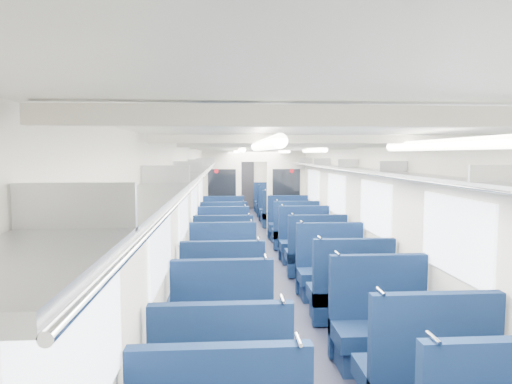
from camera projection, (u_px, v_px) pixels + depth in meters
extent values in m
cube|color=black|center=(263.00, 259.00, 9.49)|extent=(2.80, 18.00, 0.01)
cube|color=white|center=(263.00, 147.00, 9.30)|extent=(2.80, 18.00, 0.01)
cube|color=beige|center=(196.00, 204.00, 9.30)|extent=(0.02, 18.00, 2.35)
cube|color=#111F3B|center=(197.00, 244.00, 9.37)|extent=(0.03, 17.90, 0.70)
cube|color=beige|center=(330.00, 203.00, 9.49)|extent=(0.02, 18.00, 2.35)
cube|color=#111F3B|center=(329.00, 242.00, 9.56)|extent=(0.03, 17.90, 0.70)
cube|color=beige|center=(245.00, 180.00, 18.34)|extent=(2.80, 0.02, 2.35)
cube|color=#B2B5BA|center=(204.00, 166.00, 9.25)|extent=(0.34, 17.40, 0.04)
cylinder|color=silver|center=(213.00, 167.00, 9.26)|extent=(0.02, 17.40, 0.02)
cube|color=#B2B5BA|center=(76.00, 207.00, 1.29)|extent=(0.34, 0.03, 0.14)
cube|color=#B2B5BA|center=(166.00, 175.00, 3.27)|extent=(0.34, 0.03, 0.14)
cube|color=#B2B5BA|center=(188.00, 167.00, 5.26)|extent=(0.34, 0.03, 0.14)
cube|color=#B2B5BA|center=(198.00, 164.00, 7.25)|extent=(0.34, 0.03, 0.14)
cube|color=#B2B5BA|center=(204.00, 162.00, 9.24)|extent=(0.34, 0.03, 0.14)
cube|color=#B2B5BA|center=(208.00, 160.00, 11.23)|extent=(0.34, 0.03, 0.14)
cube|color=#B2B5BA|center=(210.00, 159.00, 13.22)|extent=(0.34, 0.03, 0.14)
cube|color=#B2B5BA|center=(212.00, 159.00, 15.20)|extent=(0.34, 0.03, 0.14)
cube|color=#B2B5BA|center=(214.00, 158.00, 17.19)|extent=(0.34, 0.03, 0.14)
cube|color=#B2B5BA|center=(322.00, 165.00, 9.41)|extent=(0.34, 17.40, 0.04)
cylinder|color=silver|center=(313.00, 166.00, 9.40)|extent=(0.02, 17.40, 0.02)
cube|color=#B2B5BA|center=(490.00, 174.00, 3.44)|extent=(0.34, 0.03, 0.14)
cube|color=#B2B5BA|center=(393.00, 167.00, 5.43)|extent=(0.34, 0.03, 0.14)
cube|color=#B2B5BA|center=(348.00, 163.00, 7.42)|extent=(0.34, 0.03, 0.14)
cube|color=#B2B5BA|center=(322.00, 162.00, 9.41)|extent=(0.34, 0.03, 0.14)
cube|color=#B2B5BA|center=(305.00, 160.00, 11.40)|extent=(0.34, 0.03, 0.14)
cube|color=#B2B5BA|center=(293.00, 159.00, 13.38)|extent=(0.34, 0.03, 0.14)
cube|color=#B2B5BA|center=(284.00, 159.00, 15.37)|extent=(0.34, 0.03, 0.14)
cube|color=#B2B5BA|center=(277.00, 158.00, 17.36)|extent=(0.34, 0.03, 0.14)
cube|color=white|center=(81.00, 348.00, 1.82)|extent=(0.02, 1.30, 0.75)
cube|color=white|center=(161.00, 240.00, 4.11)|extent=(0.02, 1.30, 0.75)
cube|color=white|center=(184.00, 210.00, 6.40)|extent=(0.02, 1.30, 0.75)
cube|color=white|center=(194.00, 195.00, 8.68)|extent=(0.02, 1.30, 0.75)
cube|color=white|center=(201.00, 187.00, 10.97)|extent=(0.02, 1.30, 0.75)
cube|color=white|center=(206.00, 180.00, 13.75)|extent=(0.02, 1.30, 0.75)
cube|color=white|center=(208.00, 176.00, 16.04)|extent=(0.02, 1.30, 0.75)
cube|color=white|center=(455.00, 237.00, 4.30)|extent=(0.02, 1.30, 0.75)
cube|color=white|center=(375.00, 208.00, 6.59)|extent=(0.02, 1.30, 0.75)
cube|color=white|center=(336.00, 194.00, 8.87)|extent=(0.02, 1.30, 0.75)
cube|color=white|center=(313.00, 186.00, 11.16)|extent=(0.02, 1.30, 0.75)
cube|color=white|center=(296.00, 180.00, 13.94)|extent=(0.02, 1.30, 0.75)
cube|color=white|center=(286.00, 176.00, 16.23)|extent=(0.02, 1.30, 0.75)
cube|color=beige|center=(492.00, 117.00, 1.35)|extent=(2.70, 0.06, 0.06)
cube|color=beige|center=(333.00, 139.00, 3.34)|extent=(2.70, 0.06, 0.06)
cube|color=beige|center=(292.00, 145.00, 5.32)|extent=(2.70, 0.06, 0.06)
cube|color=beige|center=(274.00, 147.00, 7.31)|extent=(2.70, 0.06, 0.06)
cube|color=beige|center=(263.00, 149.00, 9.30)|extent=(2.70, 0.06, 0.06)
cube|color=beige|center=(257.00, 150.00, 11.29)|extent=(2.70, 0.06, 0.06)
cube|color=beige|center=(252.00, 151.00, 13.28)|extent=(2.70, 0.06, 0.06)
cube|color=beige|center=(248.00, 151.00, 15.27)|extent=(2.70, 0.06, 0.06)
cube|color=beige|center=(246.00, 151.00, 17.25)|extent=(2.70, 0.06, 0.06)
cylinder|color=white|center=(264.00, 145.00, 2.81)|extent=(0.07, 1.60, 0.07)
cylinder|color=white|center=(241.00, 150.00, 6.78)|extent=(0.07, 1.60, 0.07)
cylinder|color=white|center=(236.00, 152.00, 10.26)|extent=(0.07, 1.60, 0.07)
cylinder|color=white|center=(232.00, 152.00, 14.74)|extent=(0.07, 1.60, 0.07)
cylinder|color=white|center=(437.00, 145.00, 2.88)|extent=(0.07, 1.60, 0.07)
cylinder|color=white|center=(314.00, 150.00, 6.86)|extent=(0.07, 1.60, 0.07)
cylinder|color=white|center=(284.00, 152.00, 10.34)|extent=(0.07, 1.60, 0.07)
cylinder|color=white|center=(266.00, 152.00, 14.81)|extent=(0.07, 1.60, 0.07)
cube|color=black|center=(245.00, 184.00, 18.30)|extent=(0.75, 0.06, 2.00)
cube|color=beige|center=(222.00, 192.00, 12.29)|extent=(1.05, 0.08, 2.35)
cube|color=black|center=(222.00, 184.00, 12.22)|extent=(0.76, 0.02, 0.80)
cylinder|color=red|center=(216.00, 171.00, 12.18)|extent=(0.12, 0.01, 0.12)
cube|color=beige|center=(286.00, 192.00, 12.41)|extent=(1.05, 0.08, 2.35)
cube|color=black|center=(286.00, 184.00, 12.34)|extent=(0.76, 0.02, 0.80)
cylinder|color=red|center=(292.00, 171.00, 12.32)|extent=(0.12, 0.01, 0.12)
cube|color=beige|center=(254.00, 155.00, 12.27)|extent=(0.70, 0.08, 0.35)
cylinder|color=silver|center=(299.00, 340.00, 2.56)|extent=(0.02, 0.16, 0.02)
cylinder|color=silver|center=(434.00, 338.00, 2.58)|extent=(0.02, 0.16, 0.02)
cube|color=#0E2247|center=(221.00, 378.00, 3.29)|extent=(1.05, 0.10, 1.12)
cylinder|color=silver|center=(282.00, 299.00, 3.27)|extent=(0.02, 0.16, 0.02)
cube|color=#0E2247|center=(421.00, 376.00, 3.77)|extent=(1.05, 0.55, 0.18)
cube|color=#0E2247|center=(435.00, 363.00, 3.53)|extent=(1.05, 0.10, 1.12)
cylinder|color=silver|center=(381.00, 291.00, 3.45)|extent=(0.02, 0.16, 0.02)
cube|color=#0E2247|center=(222.00, 343.00, 4.43)|extent=(1.05, 0.55, 0.18)
cube|color=#0E1D3B|center=(222.00, 365.00, 4.45)|extent=(0.96, 0.44, 0.27)
cube|color=#0E2247|center=(222.00, 313.00, 4.64)|extent=(1.05, 0.10, 1.12)
cylinder|color=silver|center=(266.00, 257.00, 4.62)|extent=(0.02, 0.16, 0.02)
cube|color=#0E2247|center=(384.00, 334.00, 4.65)|extent=(1.05, 0.55, 0.18)
cube|color=#0E1D3B|center=(384.00, 355.00, 4.67)|extent=(0.96, 0.44, 0.27)
cube|color=#0E2247|center=(377.00, 306.00, 4.86)|extent=(1.05, 0.10, 1.12)
cylinder|color=silver|center=(337.00, 253.00, 4.78)|extent=(0.02, 0.16, 0.02)
cube|color=#0E2247|center=(223.00, 297.00, 5.85)|extent=(1.05, 0.55, 0.18)
cube|color=#0E1D3B|center=(223.00, 314.00, 5.87)|extent=(0.96, 0.44, 0.27)
cube|color=#0E2247|center=(223.00, 285.00, 5.61)|extent=(1.05, 0.10, 1.12)
cylinder|color=silver|center=(258.00, 239.00, 5.59)|extent=(0.02, 0.16, 0.02)
cube|color=#0E2247|center=(348.00, 293.00, 6.00)|extent=(1.05, 0.55, 0.18)
cube|color=#0E1D3B|center=(348.00, 310.00, 6.02)|extent=(0.96, 0.44, 0.27)
cube|color=#0E2247|center=(353.00, 282.00, 5.76)|extent=(1.05, 0.10, 1.12)
cylinder|color=silver|center=(320.00, 238.00, 5.68)|extent=(0.02, 0.16, 0.02)
cube|color=#0E2247|center=(223.00, 275.00, 6.94)|extent=(1.05, 0.55, 0.18)
cube|color=#0E1D3B|center=(223.00, 289.00, 6.96)|extent=(0.96, 0.44, 0.27)
cube|color=#0E2247|center=(223.00, 257.00, 7.14)|extent=(1.05, 0.10, 1.12)
cylinder|color=silver|center=(251.00, 221.00, 7.13)|extent=(0.02, 0.16, 0.02)
cube|color=#0E2247|center=(332.00, 275.00, 6.90)|extent=(1.05, 0.55, 0.18)
cube|color=#0E1D3B|center=(332.00, 290.00, 6.92)|extent=(0.96, 0.44, 0.27)
cube|color=#0E2247|center=(329.00, 258.00, 7.10)|extent=(1.05, 0.10, 1.12)
cylinder|color=silver|center=(301.00, 222.00, 7.02)|extent=(0.02, 0.16, 0.02)
cube|color=#0E2247|center=(223.00, 256.00, 8.20)|extent=(1.05, 0.55, 0.18)
cube|color=#0E1D3B|center=(223.00, 268.00, 8.21)|extent=(0.96, 0.44, 0.27)
cube|color=#0E2247|center=(223.00, 247.00, 7.95)|extent=(1.05, 0.10, 1.12)
cylinder|color=silver|center=(248.00, 214.00, 7.94)|extent=(0.02, 0.16, 0.02)
cube|color=#0E2247|center=(315.00, 256.00, 8.25)|extent=(1.05, 0.55, 0.18)
cube|color=#0E1D3B|center=(314.00, 268.00, 8.27)|extent=(0.96, 0.44, 0.27)
cube|color=#0E2247|center=(317.00, 246.00, 8.01)|extent=(1.05, 0.10, 1.12)
cylinder|color=silver|center=(293.00, 214.00, 7.93)|extent=(0.02, 0.16, 0.02)
cube|color=#0E2247|center=(224.00, 246.00, 9.08)|extent=(1.05, 0.55, 0.18)
cube|color=#0E1D3B|center=(224.00, 257.00, 9.10)|extent=(0.96, 0.44, 0.27)
cube|color=#0E2247|center=(224.00, 234.00, 9.28)|extent=(1.05, 0.10, 1.12)
cylinder|color=silver|center=(245.00, 205.00, 9.26)|extent=(0.02, 0.16, 0.02)
cube|color=#0E2247|center=(305.00, 245.00, 9.20)|extent=(1.05, 0.55, 0.18)
cube|color=#0E1D3B|center=(305.00, 256.00, 9.21)|extent=(0.96, 0.44, 0.27)
cube|color=#0E2247|center=(304.00, 233.00, 9.40)|extent=(1.05, 0.10, 1.12)
cylinder|color=silver|center=(283.00, 205.00, 9.32)|extent=(0.02, 0.16, 0.02)
cube|color=#0E2247|center=(224.00, 235.00, 10.41)|extent=(1.05, 0.55, 0.18)
cube|color=#0E1D3B|center=(224.00, 244.00, 10.43)|extent=(0.96, 0.44, 0.27)
cube|color=#0E2247|center=(224.00, 227.00, 10.17)|extent=(1.05, 0.10, 1.12)
cylinder|color=silver|center=(243.00, 201.00, 10.16)|extent=(0.02, 0.16, 0.02)
cube|color=#0E2247|center=(295.00, 233.00, 10.59)|extent=(1.05, 0.55, 0.18)
cube|color=#0E1D3B|center=(295.00, 243.00, 10.61)|extent=(0.96, 0.44, 0.27)
cube|color=#0E2247|center=(296.00, 225.00, 10.35)|extent=(1.05, 0.10, 1.12)
cylinder|color=silver|center=(277.00, 200.00, 10.27)|extent=(0.02, 0.16, 0.02)
cube|color=#0E2247|center=(224.00, 228.00, 11.40)|extent=(1.05, 0.55, 0.18)
cube|color=#0E1D3B|center=(224.00, 236.00, 11.41)|extent=(0.96, 0.44, 0.27)
cube|color=#0E2247|center=(224.00, 218.00, 11.60)|extent=(1.05, 0.10, 1.12)
cylinder|color=silver|center=(241.00, 195.00, 11.58)|extent=(0.02, 0.16, 0.02)
cube|color=#0E2247|center=(289.00, 226.00, 11.57)|extent=(1.05, 0.55, 0.18)
cube|color=#0E1D3B|center=(289.00, 235.00, 11.59)|extent=(0.96, 0.44, 0.27)
cube|color=#0E2247|center=(288.00, 217.00, 11.77)|extent=(1.05, 0.10, 1.12)
cylinder|color=silver|center=(271.00, 195.00, 11.70)|extent=(0.02, 0.16, 0.02)
cube|color=#0E2247|center=(224.00, 216.00, 13.52)|extent=(1.05, 0.55, 0.18)
cube|color=#0E1D3B|center=(224.00, 223.00, 13.54)|extent=(0.96, 0.44, 0.27)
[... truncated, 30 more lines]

